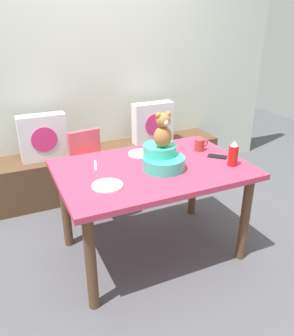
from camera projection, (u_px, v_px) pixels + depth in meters
name	position (u px, v px, depth m)	size (l,w,h in m)	color
ground_plane	(152.00, 250.00, 2.73)	(8.00, 8.00, 0.00)	#4C4C51
back_wall	(91.00, 63.00, 3.42)	(4.40, 0.10, 2.60)	silver
window_bench	(104.00, 169.00, 3.63)	(2.60, 0.44, 0.46)	brown
pillow_floral_left	(43.00, 137.00, 3.20)	(0.44, 0.15, 0.44)	silver
pillow_floral_right	(153.00, 123.00, 3.65)	(0.44, 0.15, 0.44)	silver
dining_table	(153.00, 179.00, 2.47)	(1.36, 0.91, 0.74)	#B73351
highchair	(91.00, 162.00, 3.06)	(0.37, 0.49, 0.79)	#D84C59
infant_seat_teal	(162.00, 159.00, 2.38)	(0.30, 0.33, 0.16)	#36BC9D
teddy_bear	(163.00, 131.00, 2.30)	(0.13, 0.12, 0.25)	#9E6F37
ketchup_bottle	(233.00, 154.00, 2.42)	(0.07, 0.07, 0.18)	red
coffee_mug	(200.00, 145.00, 2.71)	(0.12, 0.08, 0.09)	#9E332D
dinner_plate_near	(141.00, 154.00, 2.64)	(0.20, 0.20, 0.01)	white
dinner_plate_far	(107.00, 186.00, 2.14)	(0.20, 0.20, 0.01)	white
cell_phone	(217.00, 156.00, 2.60)	(0.07, 0.14, 0.01)	black
table_fork	(96.00, 165.00, 2.44)	(0.02, 0.17, 0.01)	silver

